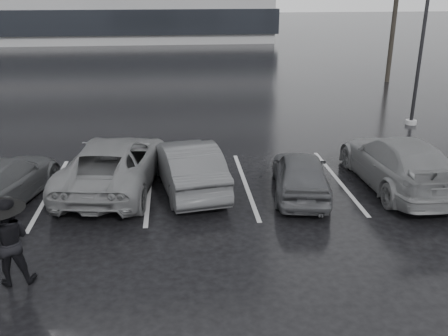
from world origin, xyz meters
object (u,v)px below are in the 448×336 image
Objects in this scene: car_east at (398,162)px; lamp_post at (423,32)px; pedestrian_right at (8,242)px; car_west_a at (188,165)px; tree_north at (396,5)px; car_main at (301,173)px; car_west_c at (2,181)px; car_west_b at (114,163)px.

lamp_post is at bearing -119.67° from car_east.
lamp_post is (13.01, 10.18, 2.80)m from pedestrian_right.
car_west_a is 0.50× the size of tree_north.
tree_north is at bearing -113.11° from car_east.
car_main is 9.59m from lamp_post.
car_west_a is 1.00× the size of car_west_c.
car_west_a is at bearing 178.91° from car_west_b.
car_west_c is (-4.98, -0.42, -0.08)m from car_west_a.
car_west_b is (-5.18, 1.06, 0.10)m from car_main.
car_east is (8.10, -0.77, 0.01)m from car_west_b.
pedestrian_right is 16.76m from lamp_post.
car_east reaches higher than car_main.
lamp_post is at bearing -150.95° from pedestrian_right.
car_east is 0.62× the size of lamp_post.
lamp_post reaches higher than car_west_c.
pedestrian_right reaches higher than car_west_a.
car_west_a is 2.13m from car_west_b.
lamp_post reaches higher than car_main.
car_west_a is 19.31m from tree_north.
car_west_c is 4.18m from pedestrian_right.
tree_north is at bearing -125.21° from car_west_c.
car_west_b is at bearing -134.72° from tree_north.
car_west_a is 11.44m from lamp_post.
tree_north is at bearing -126.69° from car_west_b.
car_east reaches higher than car_west_b.
car_east is 16.64m from tree_north.
pedestrian_right is at bearing 40.48° from car_west_a.
lamp_post is (9.38, 5.82, 3.00)m from car_west_a.
car_west_c is at bearing -156.53° from lamp_post.
car_main is at bearing 4.52° from car_east.
car_east is 2.81× the size of pedestrian_right.
car_east is at bearing -118.51° from lamp_post.
tree_north is (14.17, 14.31, 3.53)m from car_west_b.
lamp_post reaches higher than car_east.
pedestrian_right is 0.21× the size of tree_north.
pedestrian_right is at bearing -141.94° from lamp_post.
car_east is 10.39m from pedestrian_right.
car_west_c is 10.97m from car_east.
car_east is at bearing -177.40° from car_west_b.
car_west_c is at bearing 6.87° from car_main.
car_west_b reaches higher than car_west_a.
car_main and car_west_c have the same top height.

